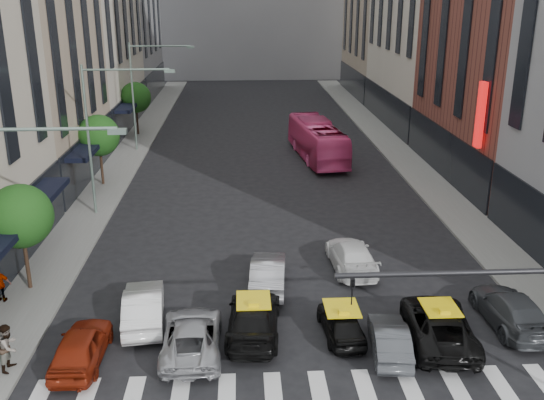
{
  "coord_description": "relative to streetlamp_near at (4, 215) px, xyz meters",
  "views": [
    {
      "loc": [
        -1.98,
        -15.69,
        13.06
      ],
      "look_at": [
        -0.58,
        10.62,
        4.0
      ],
      "focal_mm": 40.0,
      "sensor_mm": 36.0,
      "label": 1
    }
  ],
  "objects": [
    {
      "name": "sidewalk_left",
      "position": [
        -1.46,
        26.0,
        -5.83
      ],
      "size": [
        3.0,
        96.0,
        0.15
      ],
      "primitive_type": "cube",
      "color": "slate",
      "rests_on": "ground"
    },
    {
      "name": "sidewalk_right",
      "position": [
        21.54,
        26.0,
        -5.83
      ],
      "size": [
        3.0,
        96.0,
        0.15
      ],
      "primitive_type": "cube",
      "color": "slate",
      "rests_on": "ground"
    },
    {
      "name": "building_left_b",
      "position": [
        -6.96,
        24.0,
        6.1
      ],
      "size": [
        8.0,
        16.0,
        24.0
      ],
      "primitive_type": "cube",
      "color": "tan",
      "rests_on": "ground"
    },
    {
      "name": "tree_near",
      "position": [
        -1.76,
        6.0,
        -2.25
      ],
      "size": [
        2.88,
        2.88,
        4.95
      ],
      "color": "black",
      "rests_on": "sidewalk_left"
    },
    {
      "name": "tree_mid",
      "position": [
        -1.76,
        22.0,
        -2.25
      ],
      "size": [
        2.88,
        2.88,
        4.95
      ],
      "color": "black",
      "rests_on": "sidewalk_left"
    },
    {
      "name": "tree_far",
      "position": [
        -1.76,
        38.0,
        -2.25
      ],
      "size": [
        2.88,
        2.88,
        4.95
      ],
      "color": "black",
      "rests_on": "sidewalk_left"
    },
    {
      "name": "streetlamp_near",
      "position": [
        0.0,
        0.0,
        0.0
      ],
      "size": [
        5.38,
        0.25,
        9.0
      ],
      "color": "gray",
      "rests_on": "sidewalk_left"
    },
    {
      "name": "streetlamp_mid",
      "position": [
        0.0,
        16.0,
        0.0
      ],
      "size": [
        5.38,
        0.25,
        9.0
      ],
      "color": "gray",
      "rests_on": "sidewalk_left"
    },
    {
      "name": "streetlamp_far",
      "position": [
        0.0,
        32.0,
        0.0
      ],
      "size": [
        5.38,
        0.25,
        9.0
      ],
      "color": "gray",
      "rests_on": "sidewalk_left"
    },
    {
      "name": "liberty_sign",
      "position": [
        22.64,
        16.0,
        0.1
      ],
      "size": [
        0.3,
        0.7,
        4.0
      ],
      "color": "red",
      "rests_on": "ground"
    },
    {
      "name": "car_red",
      "position": [
        2.06,
        0.0,
        -5.2
      ],
      "size": [
        1.74,
        4.16,
        1.41
      ],
      "primitive_type": "imported",
      "rotation": [
        0.0,
        0.0,
        3.12
      ],
      "color": "maroon",
      "rests_on": "ground"
    },
    {
      "name": "car_white_front",
      "position": [
        3.93,
        2.84,
        -5.16
      ],
      "size": [
        2.08,
        4.68,
        1.49
      ],
      "primitive_type": "imported",
      "rotation": [
        0.0,
        0.0,
        3.25
      ],
      "color": "white",
      "rests_on": "ground"
    },
    {
      "name": "car_silver",
      "position": [
        6.08,
        0.57,
        -5.24
      ],
      "size": [
        2.31,
        4.85,
        1.34
      ],
      "primitive_type": "imported",
      "rotation": [
        0.0,
        0.0,
        3.16
      ],
      "color": "#9FA0A5",
      "rests_on": "ground"
    },
    {
      "name": "taxi_left",
      "position": [
        8.47,
        1.72,
        -5.17
      ],
      "size": [
        2.44,
        5.21,
        1.47
      ],
      "primitive_type": "imported",
      "rotation": [
        0.0,
        0.0,
        3.06
      ],
      "color": "black",
      "rests_on": "ground"
    },
    {
      "name": "taxi_center",
      "position": [
        11.94,
        1.35,
        -5.29
      ],
      "size": [
        1.7,
        3.69,
        1.23
      ],
      "primitive_type": "imported",
      "rotation": [
        0.0,
        0.0,
        3.21
      ],
      "color": "black",
      "rests_on": "ground"
    },
    {
      "name": "car_grey_mid",
      "position": [
        13.58,
        0.01,
        -5.28
      ],
      "size": [
        1.69,
        3.89,
        1.24
      ],
      "primitive_type": "imported",
      "rotation": [
        0.0,
        0.0,
        3.04
      ],
      "color": "#3D4044",
      "rests_on": "ground"
    },
    {
      "name": "taxi_right",
      "position": [
        15.7,
        0.78,
        -5.17
      ],
      "size": [
        2.95,
        5.48,
        1.46
      ],
      "primitive_type": "imported",
      "rotation": [
        0.0,
        0.0,
        3.04
      ],
      "color": "black",
      "rests_on": "ground"
    },
    {
      "name": "car_grey_curb",
      "position": [
        19.04,
        1.83,
        -5.19
      ],
      "size": [
        2.1,
        4.94,
        1.42
      ],
      "primitive_type": "imported",
      "rotation": [
        0.0,
        0.0,
        3.16
      ],
      "color": "#3C3F43",
      "rests_on": "ground"
    },
    {
      "name": "car_row2_left",
      "position": [
        9.24,
        5.77,
        -5.17
      ],
      "size": [
        1.94,
        4.59,
        1.47
      ],
      "primitive_type": "imported",
      "rotation": [
        0.0,
        0.0,
        3.06
      ],
      "color": "#ACACB1",
      "rests_on": "ground"
    },
    {
      "name": "car_row2_right",
      "position": [
        13.46,
        7.54,
        -5.19
      ],
      "size": [
        2.17,
        4.97,
        1.42
      ],
      "primitive_type": "imported",
      "rotation": [
        0.0,
        0.0,
        3.18
      ],
      "color": "white",
      "rests_on": "ground"
    },
    {
      "name": "bus",
      "position": [
        14.33,
        28.55,
        -4.34
      ],
      "size": [
        3.9,
        11.47,
        3.13
      ],
      "primitive_type": "imported",
      "rotation": [
        0.0,
        0.0,
        3.26
      ],
      "color": "#EA4487",
      "rests_on": "ground"
    },
    {
      "name": "pedestrian_near",
      "position": [
        -0.36,
        -0.45,
        -4.86
      ],
      "size": [
        0.79,
        0.96,
        1.79
      ],
      "primitive_type": "imported",
      "rotation": [
        0.0,
        0.0,
        1.43
      ],
      "color": "gray",
      "rests_on": "sidewalk_left"
    },
    {
      "name": "pedestrian_far",
      "position": [
        -2.56,
        4.7,
        -4.91
      ],
      "size": [
        1.0,
        0.43,
        1.69
      ],
      "primitive_type": "imported",
      "rotation": [
        0.0,
        0.0,
        3.12
      ],
      "color": "gray",
      "rests_on": "sidewalk_left"
    }
  ]
}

